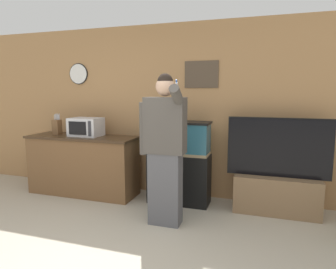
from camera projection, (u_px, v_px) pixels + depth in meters
name	position (u px, v px, depth m)	size (l,w,h in m)	color
wall_back_paneled	(165.00, 111.00, 4.64)	(10.00, 0.08, 2.60)	#A87A4C
counter_island	(83.00, 165.00, 4.69)	(1.74, 0.58, 0.91)	brown
microwave	(86.00, 127.00, 4.61)	(0.48, 0.34, 0.28)	silver
knife_block	(57.00, 127.00, 4.80)	(0.11, 0.12, 0.33)	brown
aquarium_on_stand	(179.00, 162.00, 4.27)	(0.87, 0.36, 1.18)	black
tv_on_stand	(277.00, 185.00, 3.94)	(1.30, 0.40, 1.26)	brown
person_standing	(164.00, 148.00, 3.53)	(0.57, 0.43, 1.80)	#515156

